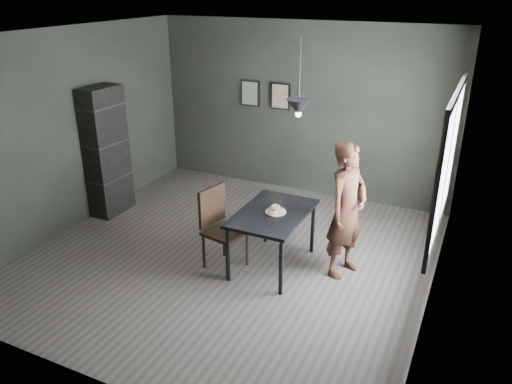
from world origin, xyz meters
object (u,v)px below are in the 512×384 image
at_px(cafe_table, 273,218).
at_px(wood_chair, 219,223).
at_px(woman, 347,211).
at_px(pendant_lamp, 299,107).
at_px(shelf_unit, 106,152).
at_px(white_plate, 276,212).

xyz_separation_m(cafe_table, wood_chair, (-0.61, -0.25, -0.08)).
bearing_deg(woman, pendant_lamp, 122.71).
xyz_separation_m(cafe_table, shelf_unit, (-2.92, 0.43, 0.31)).
bearing_deg(white_plate, wood_chair, -159.89).
height_order(woman, shelf_unit, shelf_unit).
xyz_separation_m(cafe_table, woman, (0.85, 0.24, 0.17)).
relative_size(cafe_table, pendant_lamp, 1.39).
distance_m(wood_chair, pendant_lamp, 1.73).
bearing_deg(shelf_unit, woman, -1.70).
distance_m(white_plate, shelf_unit, 3.00).
relative_size(white_plate, wood_chair, 0.22).
height_order(cafe_table, woman, woman).
bearing_deg(shelf_unit, pendant_lamp, -4.72).
bearing_deg(pendant_lamp, woman, 12.97).
height_order(woman, wood_chair, woman).
bearing_deg(cafe_table, pendant_lamp, 21.80).
distance_m(cafe_table, white_plate, 0.09).
xyz_separation_m(white_plate, shelf_unit, (-2.96, 0.44, 0.22)).
height_order(white_plate, woman, woman).
bearing_deg(wood_chair, cafe_table, 34.40).
bearing_deg(woman, wood_chair, 128.14).
relative_size(cafe_table, shelf_unit, 0.61).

